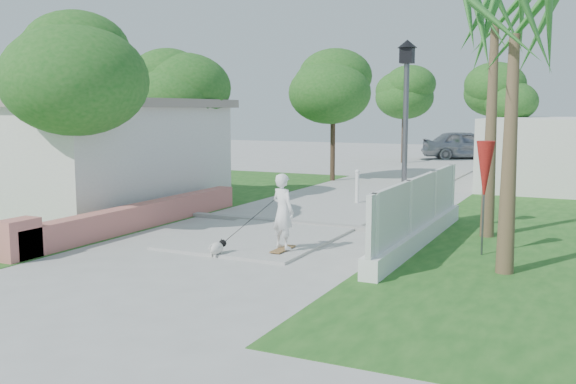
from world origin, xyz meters
The scene contains 21 objects.
ground centered at (0.00, 0.00, 0.00)m, with size 90.00×90.00×0.00m, color #B7B7B2.
path_strip centered at (0.00, 20.00, 0.03)m, with size 3.20×36.00×0.06m, color #B7B7B2.
curb centered at (0.00, 6.00, 0.05)m, with size 6.50×0.25×0.10m, color #999993.
grass_left centered at (-7.00, 8.00, 0.01)m, with size 8.00×20.00×0.01m, color #20561B.
pink_wall centered at (-3.30, 3.55, 0.31)m, with size 0.45×8.20×0.80m.
house_left centered at (-8.00, 6.00, 1.64)m, with size 8.40×7.40×3.23m.
lattice_fence centered at (3.40, 5.00, 0.54)m, with size 0.35×7.00×1.50m.
building_right centered at (6.00, 18.00, 1.30)m, with size 6.00×8.00×2.60m, color silver.
street_lamp centered at (2.90, 5.50, 2.43)m, with size 0.44×0.44×4.44m.
bollard centered at (0.20, 10.00, 0.58)m, with size 0.14×0.14×1.09m.
patio_umbrella centered at (4.80, 4.50, 1.69)m, with size 0.36×0.36×2.30m.
tree_left_near centered at (-4.48, 2.98, 3.82)m, with size 3.60×3.60×5.28m.
tree_left_mid centered at (-5.48, 8.48, 3.50)m, with size 3.20×3.20×4.85m.
tree_path_left centered at (-2.98, 15.98, 3.82)m, with size 3.40×3.40×5.23m.
tree_path_right centered at (3.22, 19.98, 3.49)m, with size 3.00×3.00×4.79m.
tree_path_far centered at (-2.78, 25.98, 3.82)m, with size 3.20×3.20×5.17m.
palm_far centered at (4.60, 6.50, 4.48)m, with size 1.80×1.80×5.30m.
palm_near centered at (5.40, 3.20, 3.95)m, with size 1.80×1.80×4.70m.
skateboarder centered at (0.71, 2.74, 0.74)m, with size 1.37×1.12×1.64m.
dog centered at (0.07, 2.09, 0.19)m, with size 0.30×0.49×0.34m.
parked_car centered at (-0.10, 29.93, 0.86)m, with size 2.02×5.02×1.71m, color #ABAEB3.
Camera 1 is at (6.74, -8.59, 2.91)m, focal length 40.00 mm.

